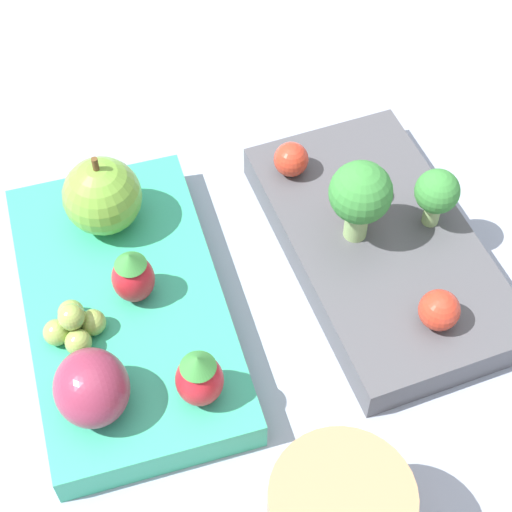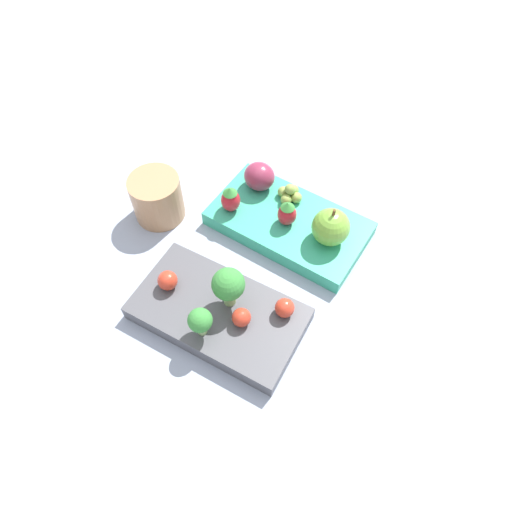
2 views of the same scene
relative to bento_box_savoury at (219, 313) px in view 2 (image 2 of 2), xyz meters
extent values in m
plane|color=#939EB2|center=(-0.01, -0.09, -0.01)|extent=(4.00, 4.00, 0.00)
cube|color=#4C4C51|center=(0.00, 0.00, 0.00)|extent=(0.22, 0.12, 0.02)
cube|color=#33A87F|center=(-0.01, -0.17, 0.00)|extent=(0.22, 0.13, 0.02)
cylinder|color=#93B770|center=(0.00, 0.04, 0.02)|extent=(0.01, 0.01, 0.02)
sphere|color=#388438|center=(0.00, 0.04, 0.04)|extent=(0.03, 0.03, 0.03)
cylinder|color=#93B770|center=(0.00, -0.02, 0.02)|extent=(0.02, 0.02, 0.02)
sphere|color=#388438|center=(0.00, -0.02, 0.05)|extent=(0.04, 0.04, 0.04)
sphere|color=red|center=(-0.07, -0.04, 0.02)|extent=(0.02, 0.02, 0.02)
sphere|color=red|center=(-0.03, 0.00, 0.02)|extent=(0.02, 0.02, 0.02)
sphere|color=red|center=(0.07, 0.00, 0.02)|extent=(0.03, 0.03, 0.03)
sphere|color=#70A838|center=(-0.07, -0.17, 0.04)|extent=(0.05, 0.05, 0.05)
cylinder|color=brown|center=(-0.07, -0.17, 0.07)|extent=(0.00, 0.00, 0.01)
ellipsoid|color=red|center=(0.07, -0.15, 0.03)|extent=(0.03, 0.03, 0.04)
cone|color=#388438|center=(0.07, -0.15, 0.05)|extent=(0.02, 0.02, 0.01)
ellipsoid|color=red|center=(0.00, -0.16, 0.03)|extent=(0.03, 0.03, 0.03)
cone|color=#388438|center=(0.00, -0.16, 0.05)|extent=(0.02, 0.02, 0.01)
ellipsoid|color=#892D47|center=(0.06, -0.20, 0.03)|extent=(0.05, 0.04, 0.04)
sphere|color=#8EA84C|center=(0.02, -0.21, 0.02)|extent=(0.02, 0.02, 0.02)
sphere|color=#8EA84C|center=(0.01, -0.19, 0.02)|extent=(0.02, 0.02, 0.02)
sphere|color=#8EA84C|center=(0.00, -0.21, 0.02)|extent=(0.02, 0.02, 0.02)
sphere|color=#8EA84C|center=(0.01, -0.22, 0.02)|extent=(0.02, 0.02, 0.02)
sphere|color=#8EA84C|center=(0.01, -0.21, 0.03)|extent=(0.02, 0.02, 0.02)
cylinder|color=tan|center=(0.17, -0.10, 0.02)|extent=(0.07, 0.07, 0.07)
camera|label=1|loc=(0.30, -0.19, 0.45)|focal=60.00mm
camera|label=2|loc=(-0.18, 0.20, 0.51)|focal=32.00mm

